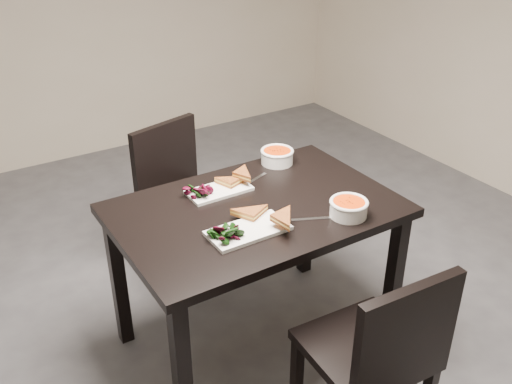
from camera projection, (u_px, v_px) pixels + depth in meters
ground at (217, 339)px, 2.79m from camera, size 5.00×5.00×0.00m
table at (256, 226)px, 2.49m from camera, size 1.20×0.80×0.75m
chair_near at (380, 351)px, 2.05m from camera, size 0.44×0.44×0.85m
chair_far at (180, 191)px, 3.12m from camera, size 0.52×0.52×0.85m
plate_near at (248, 231)px, 2.25m from camera, size 0.33×0.16×0.02m
sandwich_near at (260, 217)px, 2.28m from camera, size 0.20×0.18×0.05m
salad_near at (226, 231)px, 2.19m from camera, size 0.10×0.09×0.04m
soup_bowl_near at (349, 207)px, 2.35m from camera, size 0.16×0.16×0.07m
cutlery_near at (313, 219)px, 2.35m from camera, size 0.17×0.09×0.00m
plate_far at (219, 190)px, 2.55m from camera, size 0.29×0.14×0.01m
sandwich_far at (233, 182)px, 2.56m from camera, size 0.17×0.15×0.05m
salad_far at (199, 191)px, 2.49m from camera, size 0.09×0.08×0.04m
soup_bowl_far at (277, 155)px, 2.80m from camera, size 0.16×0.16×0.07m
cutlery_far at (254, 180)px, 2.65m from camera, size 0.17×0.08×0.00m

